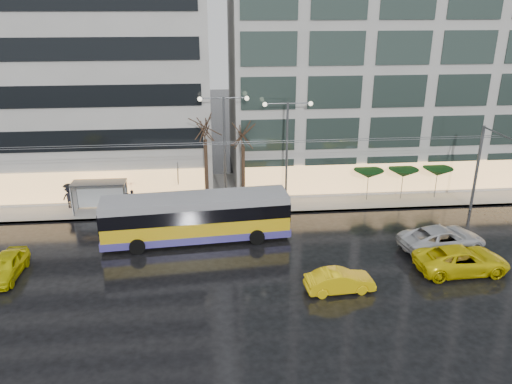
{
  "coord_description": "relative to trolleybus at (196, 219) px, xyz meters",
  "views": [
    {
      "loc": [
        0.93,
        -27.44,
        15.98
      ],
      "look_at": [
        3.97,
        5.0,
        3.48
      ],
      "focal_mm": 35.0,
      "sensor_mm": 36.0,
      "label": 1
    }
  ],
  "objects": [
    {
      "name": "sedan_silver",
      "position": [
        16.72,
        -3.03,
        -0.81
      ],
      "size": [
        6.35,
        3.77,
        1.65
      ],
      "primitive_type": "imported",
      "rotation": [
        0.0,
        0.0,
        1.75
      ],
      "color": "#BBBBC0",
      "rests_on": "ground"
    },
    {
      "name": "catenary",
      "position": [
        1.27,
        3.07,
        2.62
      ],
      "size": [
        42.24,
        5.12,
        7.0
      ],
      "color": "#595B60",
      "rests_on": "ground"
    },
    {
      "name": "parasol_a",
      "position": [
        14.27,
        6.13,
        0.81
      ],
      "size": [
        2.5,
        2.5,
        2.65
      ],
      "color": "#595B60",
      "rests_on": "sidewalk"
    },
    {
      "name": "pedestrian_b",
      "position": [
        -5.5,
        4.65,
        -0.56
      ],
      "size": [
        0.99,
        0.82,
        1.86
      ],
      "color": "black",
      "rests_on": "sidewalk"
    },
    {
      "name": "trolleybus",
      "position": [
        0.0,
        0.0,
        0.0
      ],
      "size": [
        13.22,
        5.38,
        6.05
      ],
      "color": "gold",
      "rests_on": "ground"
    },
    {
      "name": "building_right",
      "position": [
        19.27,
        14.13,
        11.01
      ],
      "size": [
        32.0,
        14.0,
        25.0
      ],
      "primitive_type": "cube",
      "color": "#A19F9A",
      "rests_on": "sidewalk"
    },
    {
      "name": "kerb",
      "position": [
        2.27,
        4.18,
        -1.56
      ],
      "size": [
        80.0,
        0.1,
        0.15
      ],
      "primitive_type": "cube",
      "color": "slate",
      "rests_on": "ground"
    },
    {
      "name": "street_lamp_far",
      "position": [
        7.27,
        5.93,
        4.08
      ],
      "size": [
        3.96,
        0.36,
        8.53
      ],
      "color": "#595B60",
      "rests_on": "sidewalk"
    },
    {
      "name": "sidewalk",
      "position": [
        2.27,
        9.13,
        -1.56
      ],
      "size": [
        80.0,
        10.0,
        0.15
      ],
      "primitive_type": "cube",
      "color": "gray",
      "rests_on": "ground"
    },
    {
      "name": "taxi_b",
      "position": [
        8.44,
        -7.51,
        -0.97
      ],
      "size": [
        4.18,
        1.75,
        1.34
      ],
      "primitive_type": "imported",
      "rotation": [
        0.0,
        0.0,
        1.65
      ],
      "color": "yellow",
      "rests_on": "ground"
    },
    {
      "name": "street_lamp_near",
      "position": [
        2.27,
        5.93,
        4.35
      ],
      "size": [
        3.96,
        0.36,
        9.03
      ],
      "color": "#595B60",
      "rests_on": "sidewalk"
    },
    {
      "name": "pedestrian_c",
      "position": [
        -10.4,
        6.66,
        -0.36
      ],
      "size": [
        1.31,
        0.98,
        2.11
      ],
      "color": "black",
      "rests_on": "sidewalk"
    },
    {
      "name": "parasol_b",
      "position": [
        17.27,
        6.13,
        0.81
      ],
      "size": [
        2.5,
        2.5,
        2.65
      ],
      "color": "#595B60",
      "rests_on": "sidewalk"
    },
    {
      "name": "building_left",
      "position": [
        -15.73,
        14.13,
        9.51
      ],
      "size": [
        34.0,
        14.0,
        22.0
      ],
      "primitive_type": "cube",
      "color": "#A19F9A",
      "rests_on": "sidewalk"
    },
    {
      "name": "ground",
      "position": [
        0.27,
        -4.87,
        -1.64
      ],
      "size": [
        140.0,
        140.0,
        0.0
      ],
      "primitive_type": "plane",
      "color": "black",
      "rests_on": "ground"
    },
    {
      "name": "pedestrian_a",
      "position": [
        -5.34,
        6.24,
        -0.01
      ],
      "size": [
        0.96,
        0.98,
        2.19
      ],
      "color": "black",
      "rests_on": "sidewalk"
    },
    {
      "name": "parasol_c",
      "position": [
        20.27,
        6.13,
        0.81
      ],
      "size": [
        2.5,
        2.5,
        2.65
      ],
      "color": "#595B60",
      "rests_on": "sidewalk"
    },
    {
      "name": "bus_shelter",
      "position": [
        -8.11,
        5.82,
        0.32
      ],
      "size": [
        4.2,
        1.6,
        2.51
      ],
      "color": "#595B60",
      "rests_on": "sidewalk"
    },
    {
      "name": "taxi_c",
      "position": [
        16.64,
        -5.97,
        -0.82
      ],
      "size": [
        5.94,
        2.9,
        1.63
      ],
      "primitive_type": "imported",
      "rotation": [
        0.0,
        0.0,
        1.61
      ],
      "color": "yellow",
      "rests_on": "ground"
    },
    {
      "name": "tree_a",
      "position": [
        0.77,
        6.13,
        5.45
      ],
      "size": [
        3.2,
        3.2,
        8.4
      ],
      "color": "black",
      "rests_on": "sidewalk"
    },
    {
      "name": "taxi_a",
      "position": [
        -11.61,
        -4.01,
        -0.9
      ],
      "size": [
        1.83,
        4.36,
        1.47
      ],
      "primitive_type": "imported",
      "rotation": [
        0.0,
        0.0,
        -0.02
      ],
      "color": "#D1CB0B",
      "rests_on": "ground"
    },
    {
      "name": "tree_b",
      "position": [
        3.77,
        6.33,
        4.76
      ],
      "size": [
        3.2,
        3.2,
        7.7
      ],
      "color": "black",
      "rests_on": "sidewalk"
    }
  ]
}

